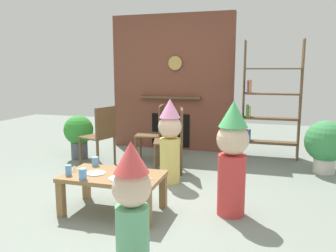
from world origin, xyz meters
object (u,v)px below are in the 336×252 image
Objects in this scene: paper_plate_front at (118,178)px; child_with_cone_hat at (132,207)px; paper_plate_rear at (96,173)px; potted_plant_tall at (326,143)px; coffee_table at (113,181)px; bookshelf at (268,104)px; paper_cup_near_left at (68,170)px; paper_cup_center at (83,174)px; child_by_the_chairs at (170,139)px; child_in_pink at (232,156)px; paper_cup_near_right at (95,161)px; dining_chair_middle at (155,130)px; potted_plant_short at (79,133)px; dining_chair_left at (101,133)px; birthday_cake_slice at (75,169)px; dining_chair_right at (175,137)px.

child_with_cone_hat is at bearing -59.72° from paper_plate_front.
potted_plant_tall is at bearing 40.14° from paper_plate_rear.
child_with_cone_hat is (0.60, -0.97, 0.19)m from coffee_table.
bookshelf reaches higher than paper_plate_front.
paper_cup_near_left is (-0.41, -0.15, 0.12)m from coffee_table.
paper_cup_center is 0.10× the size of child_by_the_chairs.
child_in_pink is at bearing 14.84° from paper_cup_near_left.
child_in_pink is (1.15, 0.27, 0.28)m from coffee_table.
paper_plate_rear is at bearing 7.77° from child_with_cone_hat.
paper_cup_center is at bearing -119.86° from bookshelf.
paper_cup_near_right is at bearing 76.35° from paper_cup_near_left.
potted_plant_tall reaches higher than coffee_table.
dining_chair_middle is at bearing 95.33° from coffee_table.
paper_plate_rear is at bearing -170.63° from coffee_table.
child_by_the_chairs is at bearing 74.13° from coffee_table.
potted_plant_short is at bearing 126.25° from paper_cup_near_right.
paper_cup_near_right is 0.11× the size of dining_chair_left.
paper_plate_front is at bearing -17.91° from paper_plate_rear.
child_in_pink is at bearing -55.82° from child_with_cone_hat.
potted_plant_short reaches higher than paper_cup_center.
birthday_cake_slice reaches higher than paper_plate_front.
dining_chair_left is 1.00× the size of dining_chair_middle.
coffee_table is at bearing 19.69° from paper_cup_near_left.
coffee_table is 0.33m from paper_cup_center.
child_in_pink reaches higher than dining_chair_right.
paper_plate_front is 1.62m from dining_chair_right.
paper_plate_front is at bearing 2.92° from paper_cup_near_left.
paper_cup_near_left is at bearing 52.85° from dining_chair_right.
dining_chair_middle is at bearing 98.11° from paper_plate_front.
bookshelf is 2.06m from child_by_the_chairs.
bookshelf is at bearing 17.71° from potted_plant_short.
paper_cup_center is 0.20m from paper_plate_rear.
paper_cup_near_left is at bearing -14.95° from child_by_the_chairs.
child_by_the_chairs is 1.20× the size of dining_chair_left.
dining_chair_middle is (-1.33, 1.60, -0.09)m from child_in_pink.
paper_plate_rear is at bearing 80.68° from paper_cup_center.
child_in_pink is at bearing 12.56° from paper_plate_rear.
child_in_pink is at bearing 167.03° from dining_chair_left.
dining_chair_right reaches higher than paper_cup_near_right.
child_in_pink is (1.47, 0.04, 0.16)m from paper_cup_near_right.
bookshelf reaches higher than dining_chair_left.
potted_plant_short is at bearing -162.29° from bookshelf.
coffee_table is 1.16m from child_with_cone_hat.
child_by_the_chairs reaches higher than paper_cup_near_right.
bookshelf is at bearing 61.41° from coffee_table.
paper_plate_rear is 3.21m from potted_plant_tall.
paper_cup_center is 0.11× the size of child_with_cone_hat.
birthday_cake_slice is 1.66m from dining_chair_right.
paper_cup_center is at bearing 129.17° from dining_chair_left.
paper_cup_near_right is at bearing 140.79° from paper_plate_front.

